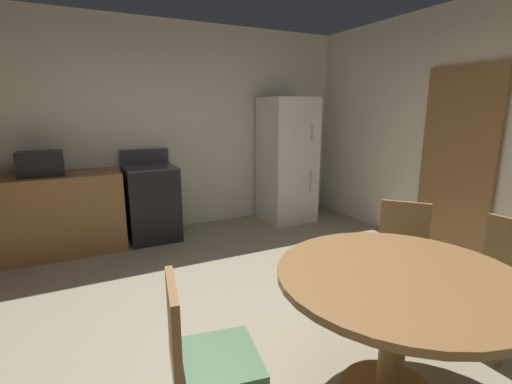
{
  "coord_description": "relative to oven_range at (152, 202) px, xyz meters",
  "views": [
    {
      "loc": [
        -1.08,
        -2.07,
        1.6
      ],
      "look_at": [
        0.32,
        0.68,
        0.89
      ],
      "focal_mm": 25.49,
      "sensor_mm": 36.0,
      "label": 1
    }
  ],
  "objects": [
    {
      "name": "ground_plane",
      "position": [
        0.26,
        -2.41,
        -0.47
      ],
      "size": [
        14.0,
        14.0,
        0.0
      ],
      "primitive_type": "plane",
      "color": "gray"
    },
    {
      "name": "wall_back",
      "position": [
        0.26,
        0.4,
        0.88
      ],
      "size": [
        5.53,
        0.12,
        2.7
      ],
      "primitive_type": "cube",
      "color": "silver",
      "rests_on": "ground"
    },
    {
      "name": "wall_right",
      "position": [
        2.92,
        -2.26,
        0.88
      ],
      "size": [
        0.12,
        5.31,
        2.7
      ],
      "primitive_type": "cube",
      "color": "silver",
      "rests_on": "ground"
    },
    {
      "name": "kitchen_counter",
      "position": [
        -1.28,
        -0.0,
        -0.02
      ],
      "size": [
        1.86,
        0.6,
        0.9
      ],
      "primitive_type": "cube",
      "color": "olive",
      "rests_on": "ground"
    },
    {
      "name": "oven_range",
      "position": [
        0.0,
        0.0,
        0.0
      ],
      "size": [
        0.6,
        0.6,
        1.1
      ],
      "color": "black",
      "rests_on": "ground"
    },
    {
      "name": "refrigerator",
      "position": [
        1.93,
        -0.05,
        0.41
      ],
      "size": [
        0.68,
        0.68,
        1.76
      ],
      "color": "white",
      "rests_on": "ground"
    },
    {
      "name": "microwave",
      "position": [
        -1.13,
        -0.0,
        0.56
      ],
      "size": [
        0.44,
        0.32,
        0.26
      ],
      "primitive_type": "cube",
      "color": "black",
      "rests_on": "kitchen_counter"
    },
    {
      "name": "door_panelled",
      "position": [
        2.82,
        -2.03,
        0.55
      ],
      "size": [
        0.05,
        0.84,
        2.04
      ],
      "primitive_type": "cube",
      "color": "olive",
      "rests_on": "ground"
    },
    {
      "name": "dining_table",
      "position": [
        0.65,
        -3.26,
        0.14
      ],
      "size": [
        1.28,
        1.28,
        0.76
      ],
      "color": "olive",
      "rests_on": "ground"
    },
    {
      "name": "chair_east",
      "position": [
        1.7,
        -3.21,
        0.03
      ],
      "size": [
        0.42,
        0.42,
        0.87
      ],
      "rotation": [
        0.0,
        0.0,
        3.18
      ],
      "color": "olive",
      "rests_on": "ground"
    },
    {
      "name": "chair_west",
      "position": [
        -0.39,
        -3.07,
        0.03
      ],
      "size": [
        0.46,
        0.46,
        0.87
      ],
      "rotation": [
        0.0,
        0.0,
        6.11
      ],
      "color": "olive",
      "rests_on": "ground"
    },
    {
      "name": "chair_northeast",
      "position": [
        1.45,
        -2.58,
        0.03
      ],
      "size": [
        0.56,
        0.56,
        0.87
      ],
      "rotation": [
        0.0,
        0.0,
        3.84
      ],
      "color": "olive",
      "rests_on": "ground"
    }
  ]
}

